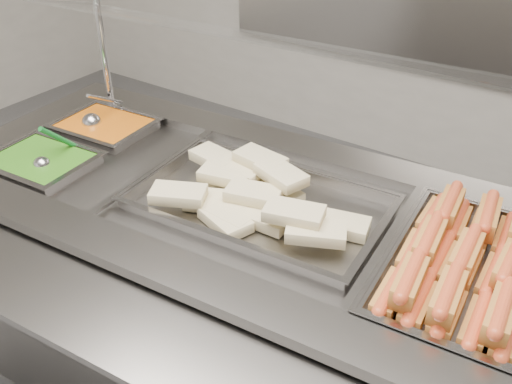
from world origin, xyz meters
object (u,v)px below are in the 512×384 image
Objects in this scene: pan_wraps at (259,208)px; serving_spoon at (45,160)px; pan_hotdogs at (463,279)px; sneeze_guard at (280,46)px; ladle at (93,121)px; steam_counter at (243,310)px.

pan_wraps is 4.14× the size of serving_spoon.
sneeze_guard is at bearing 165.37° from pan_hotdogs.
ladle reaches higher than pan_hotdogs.
serving_spoon is at bearing -162.83° from pan_wraps.
steam_counter is 9.85× the size of ladle.
steam_counter is at bearing -6.15° from ladle.
pan_wraps reaches higher than steam_counter.
pan_hotdogs reaches higher than steam_counter.
sneeze_guard reaches higher than pan_wraps.
pan_hotdogs is at bearing -1.04° from ladle.
pan_hotdogs is 0.55m from pan_wraps.
steam_counter is 1.16× the size of sneeze_guard.
sneeze_guard is at bearing 110.00° from pan_wraps.
pan_hotdogs is 3.36× the size of serving_spoon.
ladle is 0.28m from serving_spoon.
sneeze_guard is at bearing 94.65° from steam_counter.
sneeze_guard is 0.44m from pan_wraps.
serving_spoon is (-0.57, -0.41, -0.35)m from sneeze_guard.
pan_hotdogs is 2.92× the size of ladle.
sneeze_guard is 8.47× the size of ladle.
pan_hotdogs is 0.81× the size of pan_wraps.
ladle is (-0.73, 0.07, 0.03)m from pan_wraps.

